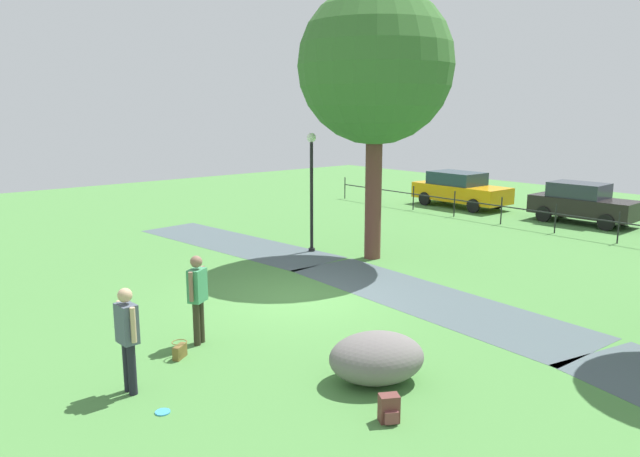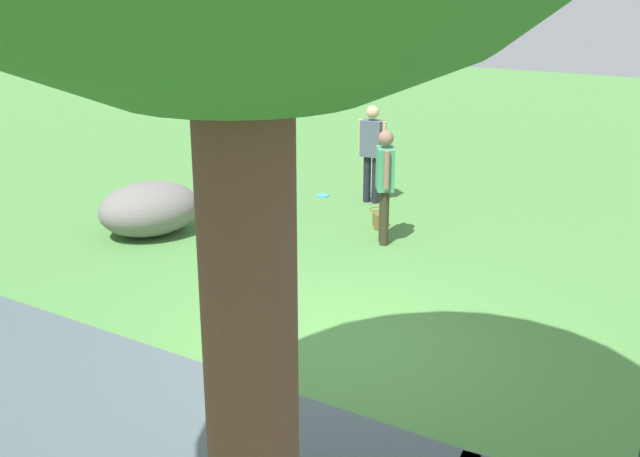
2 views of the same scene
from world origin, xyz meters
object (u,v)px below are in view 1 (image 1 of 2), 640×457
object	(u,v)px
woman_with_handbag	(198,293)
parked_sedan_red	(582,203)
lamp_post	(312,179)
lawn_boulder	(377,358)
frisbee_on_grass	(163,412)
parked_wagon_silver	(460,189)
large_shade_tree	(376,67)
man_near_boulder	(127,333)
backpack_by_boulder	(389,409)
handbag_on_grass	(180,351)

from	to	relation	value
woman_with_handbag	parked_sedan_red	size ratio (longest dim) A/B	0.44
lamp_post	lawn_boulder	bearing A→B (deg)	-33.14
frisbee_on_grass	parked_wagon_silver	size ratio (longest dim) A/B	0.05
lamp_post	parked_sedan_red	world-z (taller)	lamp_post
large_shade_tree	parked_wagon_silver	size ratio (longest dim) A/B	1.76
parked_wagon_silver	frisbee_on_grass	bearing A→B (deg)	-65.04
frisbee_on_grass	parked_wagon_silver	world-z (taller)	parked_wagon_silver
large_shade_tree	man_near_boulder	world-z (taller)	large_shade_tree
lamp_post	man_near_boulder	world-z (taller)	lamp_post
parked_wagon_silver	parked_sedan_red	world-z (taller)	same
large_shade_tree	backpack_by_boulder	xyz separation A→B (m)	(6.89, -6.64, -5.31)
woman_with_handbag	frisbee_on_grass	size ratio (longest dim) A/B	7.71
lawn_boulder	man_near_boulder	size ratio (longest dim) A/B	1.14
lawn_boulder	woman_with_handbag	xyz separation A→B (m)	(-3.30, -1.39, 0.58)
frisbee_on_grass	handbag_on_grass	bearing A→B (deg)	145.13
lamp_post	backpack_by_boulder	distance (m)	10.68
backpack_by_boulder	frisbee_on_grass	xyz separation A→B (m)	(-2.32, -2.33, -0.18)
large_shade_tree	parked_wagon_silver	xyz separation A→B (m)	(-4.16, 9.78, -4.70)
lamp_post	frisbee_on_grass	xyz separation A→B (m)	(6.40, -8.15, -2.24)
handbag_on_grass	lamp_post	bearing A→B (deg)	124.26
frisbee_on_grass	man_near_boulder	bearing A→B (deg)	-174.91
lawn_boulder	backpack_by_boulder	xyz separation A→B (m)	(1.02, -0.79, -0.22)
woman_with_handbag	large_shade_tree	bearing A→B (deg)	109.57
woman_with_handbag	frisbee_on_grass	xyz separation A→B (m)	(2.00, -1.73, -0.98)
lamp_post	parked_wagon_silver	world-z (taller)	lamp_post
large_shade_tree	frisbee_on_grass	distance (m)	11.47
lamp_post	parked_sedan_red	bearing A→B (deg)	73.79
backpack_by_boulder	parked_wagon_silver	xyz separation A→B (m)	(-11.05, 16.41, 0.62)
handbag_on_grass	parked_sedan_red	world-z (taller)	parked_sedan_red
woman_with_handbag	frisbee_on_grass	distance (m)	2.82
man_near_boulder	frisbee_on_grass	world-z (taller)	man_near_boulder
woman_with_handbag	man_near_boulder	size ratio (longest dim) A/B	1.01
large_shade_tree	woman_with_handbag	distance (m)	8.91
man_near_boulder	lawn_boulder	bearing A→B (deg)	55.27
parked_sedan_red	large_shade_tree	bearing A→B (deg)	-97.60
man_near_boulder	parked_wagon_silver	size ratio (longest dim) A/B	0.39
lawn_boulder	parked_wagon_silver	distance (m)	18.57
backpack_by_boulder	parked_sedan_red	xyz separation A→B (m)	(-5.55, 16.72, 0.61)
handbag_on_grass	parked_wagon_silver	distance (m)	19.01
lawn_boulder	parked_sedan_red	size ratio (longest dim) A/B	0.50
lamp_post	backpack_by_boulder	size ratio (longest dim) A/B	9.12
woman_with_handbag	parked_wagon_silver	distance (m)	18.29
frisbee_on_grass	woman_with_handbag	bearing A→B (deg)	139.08
lamp_post	parked_wagon_silver	bearing A→B (deg)	102.39
woman_with_handbag	handbag_on_grass	distance (m)	1.11
parked_sedan_red	parked_wagon_silver	bearing A→B (deg)	-176.77
backpack_by_boulder	parked_wagon_silver	bearing A→B (deg)	123.94
backpack_by_boulder	lawn_boulder	bearing A→B (deg)	142.30
lamp_post	man_near_boulder	distance (m)	9.97
lawn_boulder	parked_sedan_red	world-z (taller)	parked_sedan_red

